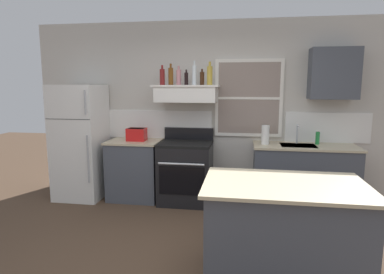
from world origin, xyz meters
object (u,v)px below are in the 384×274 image
bottle_amber_wine (171,76)px  toaster (137,134)px  bottle_clear_tall (194,75)px  dish_soap_bottle (318,138)px  kitchen_island (283,232)px  stove_range (186,172)px  refrigerator (80,142)px  bottle_rose_pink (179,77)px  paper_towel_roll (265,135)px  bottle_balsamic_dark (186,79)px  bottle_brown_stout (202,78)px  bottle_red_label_wine (162,77)px  bottle_champagne_gold_foil (210,75)px

bottle_amber_wine → toaster: bearing=-175.8°
bottle_clear_tall → dish_soap_bottle: bottle_clear_tall is taller
dish_soap_bottle → kitchen_island: 2.17m
stove_range → bottle_amber_wine: (-0.23, 0.07, 1.41)m
refrigerator → bottle_rose_pink: bearing=4.2°
bottle_rose_pink → paper_towel_roll: bearing=-2.4°
bottle_balsamic_dark → bottle_brown_stout: bottle_brown_stout is taller
paper_towel_roll → bottle_red_label_wine: bearing=178.6°
bottle_rose_pink → bottle_champagne_gold_foil: 0.46m
stove_range → bottle_balsamic_dark: (-0.00, 0.07, 1.37)m
stove_range → bottle_balsamic_dark: bottle_balsamic_dark is taller
paper_towel_roll → dish_soap_bottle: size_ratio=1.50×
stove_range → bottle_champagne_gold_foil: 1.46m
bottle_balsamic_dark → kitchen_island: bearing=-58.0°
bottle_brown_stout → bottle_balsamic_dark: bearing=179.5°
bottle_brown_stout → kitchen_island: bearing=-63.1°
dish_soap_bottle → bottle_red_label_wine: bearing=-178.4°
toaster → bottle_clear_tall: bottle_clear_tall is taller
stove_range → bottle_balsamic_dark: bearing=90.7°
bottle_rose_pink → kitchen_island: 2.74m
kitchen_island → dish_soap_bottle: bearing=71.3°
refrigerator → toaster: 0.90m
bottle_red_label_wine → bottle_rose_pink: (0.24, 0.02, -0.01)m
stove_range → bottle_clear_tall: size_ratio=3.19×
bottle_red_label_wine → bottle_balsamic_dark: size_ratio=1.30×
refrigerator → bottle_red_label_wine: 1.63m
bottle_balsamic_dark → paper_towel_roll: size_ratio=0.82×
bottle_balsamic_dark → bottle_champagne_gold_foil: 0.35m
refrigerator → bottle_balsamic_dark: (1.65, 0.10, 0.96)m
bottle_champagne_gold_foil → dish_soap_bottle: bearing=3.3°
refrigerator → bottle_brown_stout: bottle_brown_stout is taller
dish_soap_bottle → stove_range: bearing=-175.8°
toaster → paper_towel_roll: paper_towel_roll is taller
stove_range → bottle_brown_stout: 1.40m
bottle_clear_tall → kitchen_island: bearing=-60.3°
toaster → bottle_amber_wine: (0.53, 0.04, 0.87)m
bottle_champagne_gold_foil → bottle_amber_wine: bearing=177.7°
bottle_clear_tall → paper_towel_roll: (1.02, -0.01, -0.84)m
dish_soap_bottle → bottle_clear_tall: bearing=-177.0°
bottle_red_label_wine → paper_towel_roll: (1.51, -0.04, -0.82)m
bottle_balsamic_dark → refrigerator: bearing=-176.7°
bottle_amber_wine → refrigerator: bearing=-176.2°
toaster → bottle_rose_pink: size_ratio=1.09×
bottle_champagne_gold_foil → kitchen_island: bottle_champagne_gold_foil is taller
dish_soap_bottle → kitchen_island: dish_soap_bottle is taller
bottle_balsamic_dark → bottle_clear_tall: bottle_clear_tall is taller
bottle_balsamic_dark → bottle_clear_tall: (0.12, -0.03, 0.05)m
bottle_balsamic_dark → bottle_clear_tall: 0.14m
toaster → bottle_amber_wine: bearing=4.2°
paper_towel_roll → toaster: bearing=-179.8°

